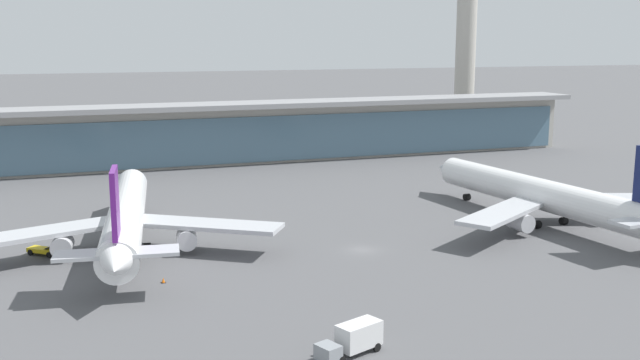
# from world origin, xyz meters

# --- Properties ---
(ground_plane) EXTENTS (1200.00, 1200.00, 0.00)m
(ground_plane) POSITION_xyz_m (0.00, 0.00, 0.00)
(ground_plane) COLOR #515154
(airliner_left_stand) EXTENTS (45.02, 59.02, 15.73)m
(airliner_left_stand) POSITION_xyz_m (-32.59, 12.00, 4.95)
(airliner_left_stand) COLOR white
(airliner_left_stand) RESTS_ON ground
(airliner_centre_stand) EXTENTS (45.18, 59.08, 15.73)m
(airliner_centre_stand) POSITION_xyz_m (34.76, 3.83, 4.95)
(airliner_centre_stand) COLOR white
(airliner_centre_stand) RESTS_ON ground
(service_truck_under_wing_grey) EXTENTS (7.64, 4.81, 3.10)m
(service_truck_under_wing_grey) POSITION_xyz_m (-15.27, -33.69, 1.69)
(service_truck_under_wing_grey) COLOR gray
(service_truck_under_wing_grey) RESTS_ON ground
(service_truck_mid_apron_yellow) EXTENTS (6.04, 5.45, 2.70)m
(service_truck_mid_apron_yellow) POSITION_xyz_m (-44.00, 12.98, 0.81)
(service_truck_mid_apron_yellow) COLOR yellow
(service_truck_mid_apron_yellow) RESTS_ON ground
(terminal_building) EXTENTS (188.37, 12.80, 15.20)m
(terminal_building) POSITION_xyz_m (0.00, 81.93, 7.87)
(terminal_building) COLOR #B2ADA3
(terminal_building) RESTS_ON ground
(safety_cone_alpha) EXTENTS (0.62, 0.62, 0.70)m
(safety_cone_alpha) POSITION_xyz_m (-29.77, -5.16, 0.32)
(safety_cone_alpha) COLOR orange
(safety_cone_alpha) RESTS_ON ground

